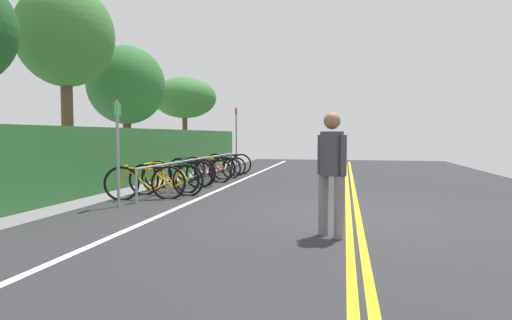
# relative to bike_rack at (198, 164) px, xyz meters

# --- Properties ---
(ground_plane) EXTENTS (34.61, 10.27, 0.05)m
(ground_plane) POSITION_rel_bike_rack_xyz_m (-4.29, -4.34, -0.59)
(ground_plane) COLOR #2B2B2D
(centre_line_yellow_inner) EXTENTS (31.15, 0.10, 0.00)m
(centre_line_yellow_inner) POSITION_rel_bike_rack_xyz_m (-4.29, -4.42, -0.56)
(centre_line_yellow_inner) COLOR gold
(centre_line_yellow_inner) RESTS_ON ground_plane
(centre_line_yellow_outer) EXTENTS (31.15, 0.10, 0.00)m
(centre_line_yellow_outer) POSITION_rel_bike_rack_xyz_m (-4.29, -4.26, -0.56)
(centre_line_yellow_outer) COLOR gold
(centre_line_yellow_outer) RESTS_ON ground_plane
(bike_lane_stripe_white) EXTENTS (31.15, 0.12, 0.00)m
(bike_lane_stripe_white) POSITION_rel_bike_rack_xyz_m (-4.29, -1.04, -0.56)
(bike_lane_stripe_white) COLOR white
(bike_lane_stripe_white) RESTS_ON ground_plane
(bike_rack) EXTENTS (7.70, 0.05, 0.73)m
(bike_rack) POSITION_rel_bike_rack_xyz_m (0.00, 0.00, 0.00)
(bike_rack) COLOR #9EA0A5
(bike_rack) RESTS_ON ground_plane
(bicycle_0) EXTENTS (0.67, 1.67, 0.78)m
(bicycle_0) POSITION_rel_bike_rack_xyz_m (-3.28, 0.06, -0.19)
(bicycle_0) COLOR black
(bicycle_0) RESTS_ON ground_plane
(bicycle_1) EXTENTS (0.46, 1.84, 0.78)m
(bicycle_1) POSITION_rel_bike_rack_xyz_m (-2.56, -0.11, -0.20)
(bicycle_1) COLOR black
(bicycle_1) RESTS_ON ground_plane
(bicycle_2) EXTENTS (0.58, 1.73, 0.74)m
(bicycle_2) POSITION_rel_bike_rack_xyz_m (-1.92, 0.07, -0.21)
(bicycle_2) COLOR black
(bicycle_2) RESTS_ON ground_plane
(bicycle_3) EXTENTS (0.62, 1.79, 0.77)m
(bicycle_3) POSITION_rel_bike_rack_xyz_m (-1.14, 0.13, -0.20)
(bicycle_3) COLOR black
(bicycle_3) RESTS_ON ground_plane
(bicycle_4) EXTENTS (0.68, 1.65, 0.79)m
(bicycle_4) POSITION_rel_bike_rack_xyz_m (-0.36, 0.07, -0.19)
(bicycle_4) COLOR black
(bicycle_4) RESTS_ON ground_plane
(bicycle_5) EXTENTS (0.46, 1.72, 0.73)m
(bicycle_5) POSITION_rel_bike_rack_xyz_m (0.32, -0.08, -0.22)
(bicycle_5) COLOR black
(bicycle_5) RESTS_ON ground_plane
(bicycle_6) EXTENTS (0.67, 1.64, 0.78)m
(bicycle_6) POSITION_rel_bike_rack_xyz_m (1.05, 0.01, -0.20)
(bicycle_6) COLOR black
(bicycle_6) RESTS_ON ground_plane
(bicycle_7) EXTENTS (0.48, 1.74, 0.71)m
(bicycle_7) POSITION_rel_bike_rack_xyz_m (1.77, -0.05, -0.23)
(bicycle_7) COLOR black
(bicycle_7) RESTS_ON ground_plane
(bicycle_8) EXTENTS (0.46, 1.72, 0.69)m
(bicycle_8) POSITION_rel_bike_rack_xyz_m (2.54, 0.00, -0.24)
(bicycle_8) COLOR black
(bicycle_8) RESTS_ON ground_plane
(bicycle_9) EXTENTS (0.46, 1.74, 0.78)m
(bicycle_9) POSITION_rel_bike_rack_xyz_m (3.27, -0.04, -0.20)
(bicycle_9) COLOR black
(bicycle_9) RESTS_ON ground_plane
(pedestrian) EXTENTS (0.34, 0.40, 1.71)m
(pedestrian) POSITION_rel_bike_rack_xyz_m (-6.02, -4.01, 0.42)
(pedestrian) COLOR slate
(pedestrian) RESTS_ON ground_plane
(sign_post_near) EXTENTS (0.36, 0.09, 2.08)m
(sign_post_near) POSITION_rel_bike_rack_xyz_m (-4.28, 0.15, 0.70)
(sign_post_near) COLOR gray
(sign_post_near) RESTS_ON ground_plane
(sign_post_far) EXTENTS (0.36, 0.06, 2.51)m
(sign_post_far) POSITION_rel_bike_rack_xyz_m (4.83, 0.05, 0.93)
(sign_post_far) COLOR gray
(sign_post_far) RESTS_ON ground_plane
(hedge_backdrop) EXTENTS (16.65, 0.95, 1.59)m
(hedge_backdrop) POSITION_rel_bike_rack_xyz_m (1.50, 1.99, 0.23)
(hedge_backdrop) COLOR #2D6B30
(hedge_backdrop) RESTS_ON ground_plane
(tree_mid) EXTENTS (2.73, 2.73, 5.70)m
(tree_mid) POSITION_rel_bike_rack_xyz_m (-0.74, 3.68, 3.65)
(tree_mid) COLOR brown
(tree_mid) RESTS_ON ground_plane
(tree_far_right) EXTENTS (2.82, 2.82, 4.67)m
(tree_far_right) POSITION_rel_bike_rack_xyz_m (2.86, 3.72, 2.66)
(tree_far_right) COLOR brown
(tree_far_right) RESTS_ON ground_plane
(tree_extra) EXTENTS (3.03, 3.03, 4.15)m
(tree_extra) POSITION_rel_bike_rack_xyz_m (7.86, 3.35, 2.61)
(tree_extra) COLOR brown
(tree_extra) RESTS_ON ground_plane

